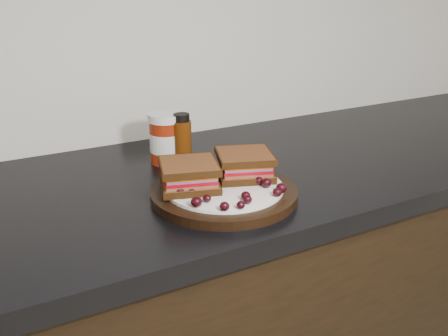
# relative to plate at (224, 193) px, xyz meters

# --- Properties ---
(countertop) EXTENTS (3.98, 0.60, 0.04)m
(countertop) POSITION_rel_plate_xyz_m (-0.07, 0.12, -0.03)
(countertop) COLOR black
(countertop) RESTS_ON base_cabinets
(plate) EXTENTS (0.28, 0.28, 0.02)m
(plate) POSITION_rel_plate_xyz_m (0.00, 0.00, 0.00)
(plate) COLOR black
(plate) RESTS_ON countertop
(sandwich_left) EXTENTS (0.13, 0.13, 0.05)m
(sandwich_left) POSITION_rel_plate_xyz_m (-0.06, 0.03, 0.04)
(sandwich_left) COLOR brown
(sandwich_left) RESTS_ON plate
(sandwich_right) EXTENTS (0.14, 0.14, 0.05)m
(sandwich_right) POSITION_rel_plate_xyz_m (0.06, 0.02, 0.04)
(sandwich_right) COLOR brown
(sandwich_right) RESTS_ON plate
(grape_0) EXTENTS (0.02, 0.02, 0.02)m
(grape_0) POSITION_rel_plate_xyz_m (-0.09, -0.06, 0.02)
(grape_0) COLOR black
(grape_0) RESTS_ON plate
(grape_1) EXTENTS (0.02, 0.02, 0.01)m
(grape_1) POSITION_rel_plate_xyz_m (-0.06, -0.05, 0.02)
(grape_1) COLOR black
(grape_1) RESTS_ON plate
(grape_2) EXTENTS (0.02, 0.02, 0.02)m
(grape_2) POSITION_rel_plate_xyz_m (-0.05, -0.10, 0.02)
(grape_2) COLOR black
(grape_2) RESTS_ON plate
(grape_3) EXTENTS (0.02, 0.02, 0.01)m
(grape_3) POSITION_rel_plate_xyz_m (-0.02, -0.10, 0.02)
(grape_3) COLOR black
(grape_3) RESTS_ON plate
(grape_4) EXTENTS (0.02, 0.02, 0.02)m
(grape_4) POSITION_rel_plate_xyz_m (-0.00, -0.09, 0.02)
(grape_4) COLOR black
(grape_4) RESTS_ON plate
(grape_5) EXTENTS (0.02, 0.02, 0.02)m
(grape_5) POSITION_rel_plate_xyz_m (0.00, -0.08, 0.02)
(grape_5) COLOR black
(grape_5) RESTS_ON plate
(grape_6) EXTENTS (0.02, 0.02, 0.02)m
(grape_6) POSITION_rel_plate_xyz_m (0.06, -0.09, 0.02)
(grape_6) COLOR black
(grape_6) RESTS_ON plate
(grape_7) EXTENTS (0.02, 0.02, 0.02)m
(grape_7) POSITION_rel_plate_xyz_m (0.08, -0.08, 0.02)
(grape_7) COLOR black
(grape_7) RESTS_ON plate
(grape_8) EXTENTS (0.02, 0.02, 0.02)m
(grape_8) POSITION_rel_plate_xyz_m (0.07, -0.05, 0.02)
(grape_8) COLOR black
(grape_8) RESTS_ON plate
(grape_9) EXTENTS (0.02, 0.02, 0.02)m
(grape_9) POSITION_rel_plate_xyz_m (0.06, -0.03, 0.02)
(grape_9) COLOR black
(grape_9) RESTS_ON plate
(grape_10) EXTENTS (0.02, 0.02, 0.02)m
(grape_10) POSITION_rel_plate_xyz_m (0.08, 0.02, 0.02)
(grape_10) COLOR black
(grape_10) RESTS_ON plate
(grape_11) EXTENTS (0.02, 0.02, 0.02)m
(grape_11) POSITION_rel_plate_xyz_m (0.06, 0.03, 0.02)
(grape_11) COLOR black
(grape_11) RESTS_ON plate
(grape_12) EXTENTS (0.02, 0.02, 0.01)m
(grape_12) POSITION_rel_plate_xyz_m (0.05, 0.04, 0.02)
(grape_12) COLOR black
(grape_12) RESTS_ON plate
(grape_13) EXTENTS (0.02, 0.02, 0.02)m
(grape_13) POSITION_rel_plate_xyz_m (-0.06, 0.04, 0.02)
(grape_13) COLOR black
(grape_13) RESTS_ON plate
(grape_14) EXTENTS (0.02, 0.02, 0.02)m
(grape_14) POSITION_rel_plate_xyz_m (-0.08, 0.03, 0.02)
(grape_14) COLOR black
(grape_14) RESTS_ON plate
(grape_15) EXTENTS (0.02, 0.02, 0.02)m
(grape_15) POSITION_rel_plate_xyz_m (-0.07, -0.01, 0.02)
(grape_15) COLOR black
(grape_15) RESTS_ON plate
(grape_16) EXTENTS (0.02, 0.02, 0.02)m
(grape_16) POSITION_rel_plate_xyz_m (-0.07, 0.05, 0.02)
(grape_16) COLOR black
(grape_16) RESTS_ON plate
(grape_17) EXTENTS (0.02, 0.02, 0.02)m
(grape_17) POSITION_rel_plate_xyz_m (-0.06, 0.02, 0.02)
(grape_17) COLOR black
(grape_17) RESTS_ON plate
(grape_18) EXTENTS (0.02, 0.02, 0.02)m
(grape_18) POSITION_rel_plate_xyz_m (-0.09, -0.00, 0.03)
(grape_18) COLOR black
(grape_18) RESTS_ON plate
(condiment_jar) EXTENTS (0.10, 0.10, 0.11)m
(condiment_jar) POSITION_rel_plate_xyz_m (-0.02, 0.24, 0.05)
(condiment_jar) COLOR maroon
(condiment_jar) RESTS_ON countertop
(oil_bottle) EXTENTS (0.04, 0.04, 0.12)m
(oil_bottle) POSITION_rel_plate_xyz_m (0.01, 0.20, 0.05)
(oil_bottle) COLOR #4B2107
(oil_bottle) RESTS_ON countertop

